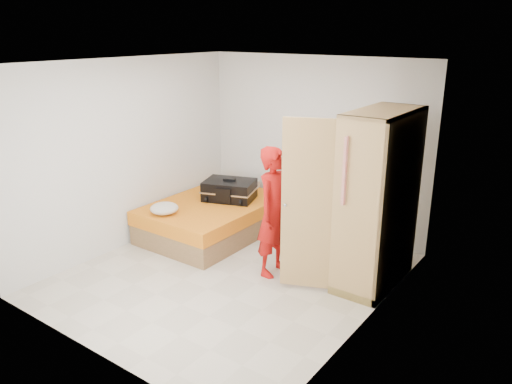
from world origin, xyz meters
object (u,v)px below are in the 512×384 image
Objects in this scene: bed at (213,218)px; person at (275,212)px; suitcase at (229,190)px; round_cushion at (164,208)px; wardrobe at (372,205)px.

person is at bearing -18.89° from bed.
person is 1.54m from suitcase.
person is at bearing -48.95° from suitcase.
round_cushion is at bearing 98.81° from person.
person reaches higher than bed.
bed is 0.96× the size of wardrobe.
bed is 1.63m from person.
wardrobe reaches higher than bed.
suitcase is (-2.39, 0.30, -0.35)m from wardrobe.
person is 1.72m from round_cushion.
wardrobe is 2.38× the size of suitcase.
bed is 0.49m from suitcase.
suitcase is (0.12, 0.27, 0.39)m from bed.
bed is 5.13× the size of round_cushion.
suitcase reaches higher than bed.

